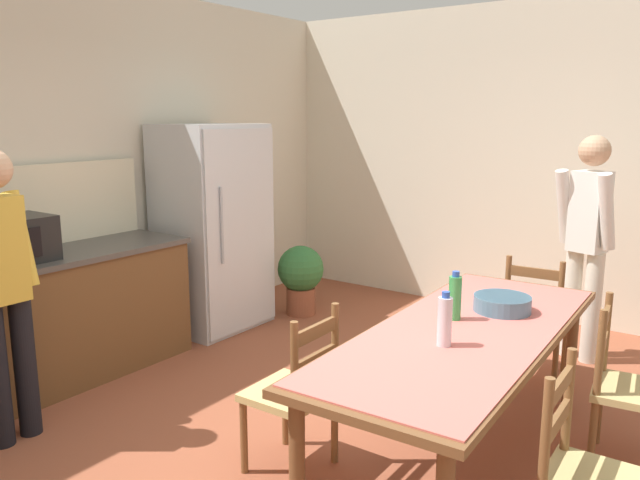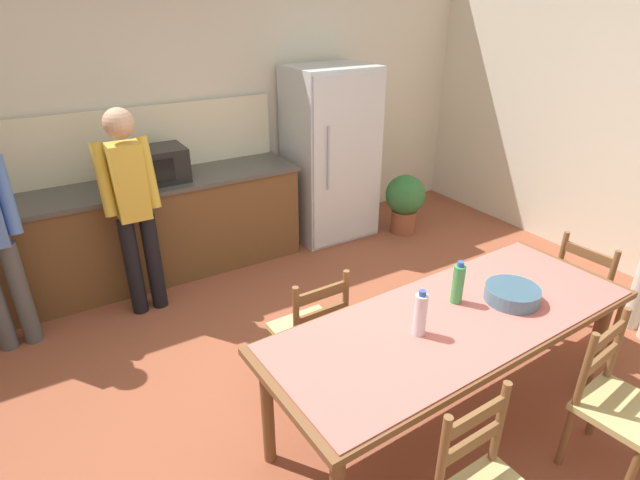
{
  "view_description": "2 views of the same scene",
  "coord_description": "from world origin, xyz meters",
  "px_view_note": "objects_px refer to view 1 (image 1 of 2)",
  "views": [
    {
      "loc": [
        -2.6,
        -1.75,
        1.88
      ],
      "look_at": [
        -0.0,
        0.11,
        1.24
      ],
      "focal_mm": 35.0,
      "sensor_mm": 36.0,
      "label": 1
    },
    {
      "loc": [
        -1.52,
        -2.17,
        2.42
      ],
      "look_at": [
        -0.07,
        0.2,
        1.06
      ],
      "focal_mm": 28.0,
      "sensor_mm": 36.0,
      "label": 2
    }
  ],
  "objects_px": {
    "serving_bowl": "(502,302)",
    "person_at_counter": "(1,282)",
    "chair_head_end": "(536,318)",
    "bottle_off_centre": "(455,297)",
    "bottle_near_centre": "(445,321)",
    "chair_side_far_left": "(295,393)",
    "potted_plant": "(301,275)",
    "microwave": "(10,240)",
    "person_by_table": "(587,237)",
    "refrigerator": "(213,227)",
    "dining_table": "(465,343)",
    "chair_side_near_right": "(626,388)",
    "chair_side_near_left": "(587,479)"
  },
  "relations": [
    {
      "from": "chair_head_end",
      "to": "bottle_off_centre",
      "type": "bearing_deg",
      "value": 83.45
    },
    {
      "from": "person_at_counter",
      "to": "potted_plant",
      "type": "xyz_separation_m",
      "value": [
        2.86,
        0.07,
        -0.57
      ]
    },
    {
      "from": "bottle_off_centre",
      "to": "chair_side_far_left",
      "type": "distance_m",
      "value": 1.0
    },
    {
      "from": "chair_side_far_left",
      "to": "refrigerator",
      "type": "bearing_deg",
      "value": -126.37
    },
    {
      "from": "chair_side_near_left",
      "to": "bottle_off_centre",
      "type": "bearing_deg",
      "value": 53.33
    },
    {
      "from": "refrigerator",
      "to": "person_by_table",
      "type": "relative_size",
      "value": 1.04
    },
    {
      "from": "bottle_near_centre",
      "to": "chair_side_far_left",
      "type": "distance_m",
      "value": 0.89
    },
    {
      "from": "serving_bowl",
      "to": "person_at_counter",
      "type": "xyz_separation_m",
      "value": [
        -1.65,
        2.3,
        0.12
      ]
    },
    {
      "from": "serving_bowl",
      "to": "person_at_counter",
      "type": "distance_m",
      "value": 2.83
    },
    {
      "from": "chair_side_near_right",
      "to": "chair_head_end",
      "type": "distance_m",
      "value": 1.18
    },
    {
      "from": "bottle_off_centre",
      "to": "chair_side_near_left",
      "type": "xyz_separation_m",
      "value": [
        -0.6,
        -0.85,
        -0.47
      ]
    },
    {
      "from": "microwave",
      "to": "dining_table",
      "type": "distance_m",
      "value": 2.94
    },
    {
      "from": "microwave",
      "to": "chair_side_near_right",
      "type": "relative_size",
      "value": 0.55
    },
    {
      "from": "person_by_table",
      "to": "bottle_near_centre",
      "type": "bearing_deg",
      "value": 14.06
    },
    {
      "from": "microwave",
      "to": "chair_side_near_right",
      "type": "height_order",
      "value": "microwave"
    },
    {
      "from": "person_at_counter",
      "to": "bottle_near_centre",
      "type": "bearing_deg",
      "value": -157.0
    },
    {
      "from": "bottle_near_centre",
      "to": "refrigerator",
      "type": "bearing_deg",
      "value": 66.62
    },
    {
      "from": "microwave",
      "to": "person_by_table",
      "type": "height_order",
      "value": "person_by_table"
    },
    {
      "from": "chair_head_end",
      "to": "chair_side_far_left",
      "type": "bearing_deg",
      "value": 67.84
    },
    {
      "from": "chair_side_near_right",
      "to": "refrigerator",
      "type": "bearing_deg",
      "value": 77.05
    },
    {
      "from": "bottle_near_centre",
      "to": "person_at_counter",
      "type": "xyz_separation_m",
      "value": [
        -0.96,
        2.26,
        0.05
      ]
    },
    {
      "from": "serving_bowl",
      "to": "chair_side_far_left",
      "type": "xyz_separation_m",
      "value": [
        -0.95,
        0.75,
        -0.39
      ]
    },
    {
      "from": "microwave",
      "to": "person_at_counter",
      "type": "xyz_separation_m",
      "value": [
        -0.34,
        -0.52,
        -0.12
      ]
    },
    {
      "from": "refrigerator",
      "to": "chair_head_end",
      "type": "distance_m",
      "value": 2.79
    },
    {
      "from": "refrigerator",
      "to": "microwave",
      "type": "relative_size",
      "value": 3.62
    },
    {
      "from": "refrigerator",
      "to": "bottle_near_centre",
      "type": "bearing_deg",
      "value": -113.38
    },
    {
      "from": "dining_table",
      "to": "person_by_table",
      "type": "distance_m",
      "value": 2.01
    },
    {
      "from": "microwave",
      "to": "person_by_table",
      "type": "bearing_deg",
      "value": -45.05
    },
    {
      "from": "bottle_off_centre",
      "to": "chair_side_near_right",
      "type": "height_order",
      "value": "bottle_off_centre"
    },
    {
      "from": "bottle_near_centre",
      "to": "potted_plant",
      "type": "distance_m",
      "value": 3.06
    },
    {
      "from": "chair_side_near_left",
      "to": "refrigerator",
      "type": "bearing_deg",
      "value": 66.71
    },
    {
      "from": "potted_plant",
      "to": "bottle_near_centre",
      "type": "bearing_deg",
      "value": -129.27
    },
    {
      "from": "bottle_near_centre",
      "to": "serving_bowl",
      "type": "relative_size",
      "value": 0.84
    },
    {
      "from": "dining_table",
      "to": "potted_plant",
      "type": "bearing_deg",
      "value": 55.1
    },
    {
      "from": "bottle_near_centre",
      "to": "person_at_counter",
      "type": "bearing_deg",
      "value": 113.0
    },
    {
      "from": "chair_head_end",
      "to": "potted_plant",
      "type": "height_order",
      "value": "chair_head_end"
    },
    {
      "from": "dining_table",
      "to": "person_by_table",
      "type": "relative_size",
      "value": 1.34
    },
    {
      "from": "bottle_near_centre",
      "to": "chair_head_end",
      "type": "height_order",
      "value": "bottle_near_centre"
    },
    {
      "from": "dining_table",
      "to": "serving_bowl",
      "type": "height_order",
      "value": "serving_bowl"
    },
    {
      "from": "serving_bowl",
      "to": "person_at_counter",
      "type": "height_order",
      "value": "person_at_counter"
    },
    {
      "from": "dining_table",
      "to": "chair_side_near_right",
      "type": "relative_size",
      "value": 2.56
    },
    {
      "from": "microwave",
      "to": "potted_plant",
      "type": "bearing_deg",
      "value": -10.06
    },
    {
      "from": "bottle_off_centre",
      "to": "potted_plant",
      "type": "relative_size",
      "value": 0.4
    },
    {
      "from": "microwave",
      "to": "person_by_table",
      "type": "relative_size",
      "value": 0.29
    },
    {
      "from": "chair_head_end",
      "to": "person_at_counter",
      "type": "height_order",
      "value": "person_at_counter"
    },
    {
      "from": "chair_side_near_right",
      "to": "bottle_off_centre",
      "type": "bearing_deg",
      "value": 110.78
    },
    {
      "from": "microwave",
      "to": "chair_side_far_left",
      "type": "relative_size",
      "value": 0.55
    },
    {
      "from": "microwave",
      "to": "serving_bowl",
      "type": "xyz_separation_m",
      "value": [
        1.31,
        -2.82,
        -0.25
      ]
    },
    {
      "from": "microwave",
      "to": "person_at_counter",
      "type": "relative_size",
      "value": 0.29
    },
    {
      "from": "microwave",
      "to": "person_by_table",
      "type": "xyz_separation_m",
      "value": [
        2.89,
        -2.9,
        -0.1
      ]
    }
  ]
}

